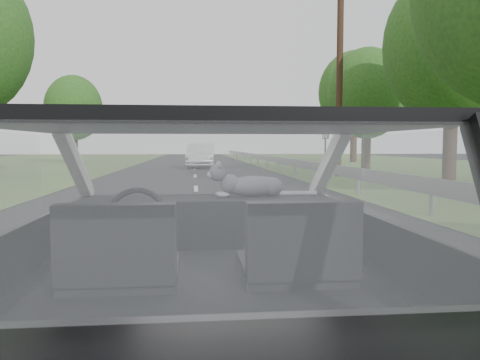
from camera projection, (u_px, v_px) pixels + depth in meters
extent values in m
cube|color=black|center=(209.00, 264.00, 2.41)|extent=(1.80, 4.00, 1.45)
cube|color=black|center=(205.00, 220.00, 3.02)|extent=(1.58, 0.45, 0.30)
cube|color=black|center=(120.00, 248.00, 2.07)|extent=(0.50, 0.72, 0.42)
cube|color=black|center=(298.00, 244.00, 2.15)|extent=(0.50, 0.72, 0.42)
torus|color=black|center=(137.00, 217.00, 2.68)|extent=(0.36, 0.36, 0.04)
ellipsoid|color=gray|center=(253.00, 185.00, 3.05)|extent=(0.54, 0.22, 0.23)
cube|color=gray|center=(354.00, 173.00, 12.77)|extent=(0.05, 90.00, 0.32)
imported|color=silver|center=(201.00, 156.00, 27.76)|extent=(1.96, 4.50, 1.45)
cube|color=#16491C|center=(325.00, 150.00, 24.37)|extent=(0.15, 0.88, 2.20)
cylinder|color=#452918|center=(340.00, 77.00, 19.79)|extent=(0.36, 0.36, 8.44)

